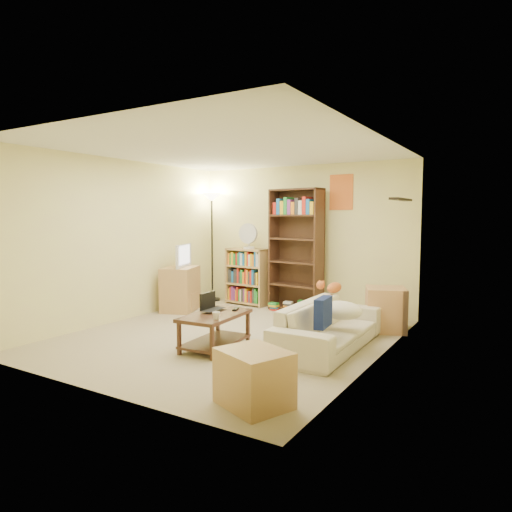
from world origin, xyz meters
name	(u,v)px	position (x,y,z in m)	size (l,w,h in m)	color
room	(229,216)	(0.00, 0.01, 1.62)	(4.50, 4.54, 2.52)	tan
sofa	(329,326)	(1.37, 0.17, 0.28)	(0.78, 1.95, 0.57)	beige
navy_pillow	(323,312)	(1.46, -0.25, 0.54)	(0.37, 0.11, 0.34)	navy
cream_blanket	(341,310)	(1.50, 0.21, 0.49)	(0.52, 0.37, 0.22)	white
tabby_cat	(332,287)	(1.11, 0.91, 0.64)	(0.44, 0.16, 0.15)	#D3632C
coffee_table	(215,326)	(0.16, -0.53, 0.28)	(0.60, 1.00, 0.43)	#47251B
laptop	(217,311)	(0.11, -0.43, 0.44)	(0.25, 0.37, 0.03)	black
laptop_screen	(208,301)	(-0.03, -0.43, 0.56)	(0.01, 0.32, 0.22)	white
mug	(216,316)	(0.34, -0.76, 0.47)	(0.11, 0.11, 0.09)	white
tv_remote	(236,309)	(0.24, -0.20, 0.44)	(0.05, 0.17, 0.02)	black
tv_stand	(180,289)	(-1.70, 0.99, 0.38)	(0.50, 0.70, 0.75)	tan
television	(180,256)	(-1.70, 0.99, 0.95)	(0.32, 0.67, 0.39)	black
tall_bookshelf	(296,247)	(0.03, 1.97, 1.10)	(0.97, 0.43, 2.08)	#402518
short_bookshelf	(247,277)	(-1.00, 2.05, 0.52)	(0.83, 0.39, 1.03)	tan
desk_fan	(248,236)	(-0.95, 2.00, 1.27)	(0.37, 0.21, 0.46)	silver
floor_lamp	(212,215)	(-1.80, 2.05, 1.64)	(0.35, 0.35, 2.06)	black
side_table	(386,309)	(1.72, 1.42, 0.31)	(0.54, 0.54, 0.62)	tan
end_cabinet	(254,378)	(1.46, -1.75, 0.24)	(0.58, 0.48, 0.48)	tan
book_stacks	(296,307)	(0.05, 1.96, 0.08)	(0.85, 0.39, 0.19)	red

